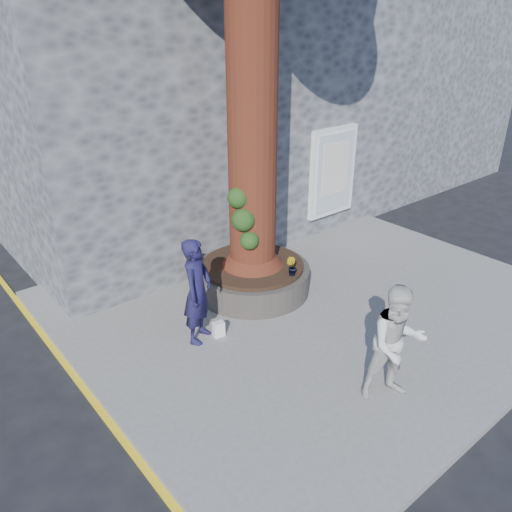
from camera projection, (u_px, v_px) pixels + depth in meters
ground at (291, 355)px, 8.46m from camera, size 120.00×120.00×0.00m
pavement at (311, 300)px, 9.99m from camera, size 9.00×8.00×0.12m
yellow_line at (95, 404)px, 7.40m from camera, size 0.10×30.00×0.01m
stone_shop at (180, 99)px, 13.52m from camera, size 10.30×8.30×6.30m
neighbour_shop at (368, 82)px, 18.18m from camera, size 6.00×8.00×6.00m
planter at (253, 277)px, 10.13m from camera, size 2.30×2.30×0.60m
man at (197, 291)px, 8.31m from camera, size 0.82×0.75×1.88m
woman at (397, 344)px, 7.03m from camera, size 1.10×1.02×1.81m
shopping_bag at (219, 329)px, 8.71m from camera, size 0.22×0.15×0.28m
plant_a at (193, 254)px, 10.03m from camera, size 0.19×0.21×0.33m
plant_b at (291, 267)px, 9.48m from camera, size 0.23×0.24×0.36m
plant_c at (195, 255)px, 9.97m from camera, size 0.21×0.21×0.33m
plant_d at (193, 255)px, 10.04m from camera, size 0.25×0.28×0.27m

